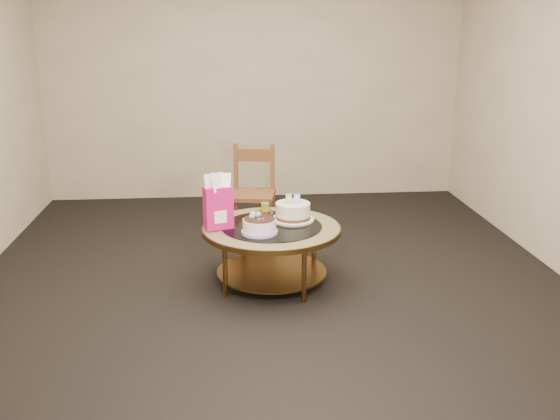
{
  "coord_description": "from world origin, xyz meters",
  "views": [
    {
      "loc": [
        -0.32,
        -4.32,
        1.89
      ],
      "look_at": [
        0.06,
        0.02,
        0.57
      ],
      "focal_mm": 40.0,
      "sensor_mm": 36.0,
      "label": 1
    }
  ],
  "objects": [
    {
      "name": "cream_cake",
      "position": [
        0.17,
        0.13,
        0.52
      ],
      "size": [
        0.32,
        0.32,
        0.21
      ],
      "rotation": [
        0.0,
        0.0,
        -0.1
      ],
      "color": "white",
      "rests_on": "coffee_table"
    },
    {
      "name": "decorated_cake",
      "position": [
        -0.1,
        -0.16,
        0.51
      ],
      "size": [
        0.26,
        0.26,
        0.15
      ],
      "rotation": [
        0.0,
        0.0,
        -0.18
      ],
      "color": "#B694D2",
      "rests_on": "coffee_table"
    },
    {
      "name": "coffee_table",
      "position": [
        0.0,
        -0.0,
        0.38
      ],
      "size": [
        1.02,
        1.02,
        0.46
      ],
      "color": "brown",
      "rests_on": "ground"
    },
    {
      "name": "gift_bag",
      "position": [
        -0.38,
        -0.02,
        0.66
      ],
      "size": [
        0.22,
        0.19,
        0.4
      ],
      "rotation": [
        0.0,
        0.0,
        0.3
      ],
      "color": "#D6146F",
      "rests_on": "coffee_table"
    },
    {
      "name": "room_walls",
      "position": [
        0.0,
        0.0,
        1.54
      ],
      "size": [
        4.52,
        5.02,
        2.61
      ],
      "color": "#C5B295",
      "rests_on": "ground"
    },
    {
      "name": "dining_chair",
      "position": [
        -0.09,
        1.04,
        0.43
      ],
      "size": [
        0.45,
        0.45,
        0.84
      ],
      "rotation": [
        0.0,
        0.0,
        -0.18
      ],
      "color": "brown",
      "rests_on": "ground"
    },
    {
      "name": "ground",
      "position": [
        0.0,
        0.0,
        0.0
      ],
      "size": [
        5.0,
        5.0,
        0.0
      ],
      "primitive_type": "plane",
      "color": "black",
      "rests_on": "ground"
    },
    {
      "name": "pillar_candle",
      "position": [
        -0.03,
        0.33,
        0.49
      ],
      "size": [
        0.12,
        0.12,
        0.09
      ],
      "rotation": [
        0.0,
        0.0,
        0.22
      ],
      "color": "tan",
      "rests_on": "coffee_table"
    }
  ]
}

